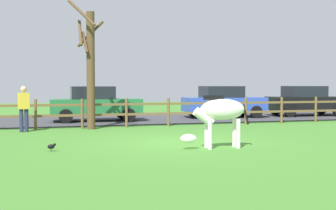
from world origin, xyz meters
TOP-DOWN VIEW (x-y plane):
  - ground_plane at (0.00, 0.00)m, footprint 60.00×60.00m
  - parking_asphalt at (0.00, 9.30)m, footprint 28.00×7.40m
  - paddock_fence at (-0.64, 5.00)m, footprint 20.83×0.11m
  - bare_tree at (-2.10, 4.64)m, footprint 1.43×1.45m
  - zebra at (0.59, -1.48)m, footprint 1.94×0.53m
  - crow_on_grass at (-3.73, -0.81)m, footprint 0.21×0.10m
  - parked_car_green at (-1.52, 7.81)m, footprint 4.04×1.96m
  - parked_car_blue at (4.93, 8.31)m, footprint 4.07×2.02m
  - parked_car_black at (9.60, 8.22)m, footprint 4.13×2.16m
  - visitor_near_fence at (-4.49, 4.32)m, footprint 0.40×0.30m

SIDE VIEW (x-z plane):
  - ground_plane at x=0.00m, z-range 0.00..0.00m
  - parking_asphalt at x=0.00m, z-range 0.00..0.05m
  - crow_on_grass at x=-3.73m, z-range 0.02..0.23m
  - paddock_fence at x=-0.64m, z-range 0.08..1.22m
  - parked_car_green at x=-1.52m, z-range 0.06..1.62m
  - parked_car_blue at x=4.93m, z-range 0.06..1.62m
  - parked_car_black at x=9.60m, z-range 0.06..1.62m
  - visitor_near_fence at x=-4.49m, z-range 0.09..1.73m
  - zebra at x=0.59m, z-range 0.22..1.63m
  - bare_tree at x=-2.10m, z-range -0.01..4.81m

